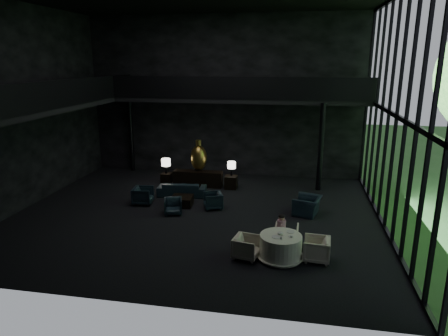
% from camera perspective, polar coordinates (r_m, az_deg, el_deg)
% --- Properties ---
extents(floor, '(14.00, 12.00, 0.02)m').
position_cam_1_polar(floor, '(15.67, -3.97, -6.63)').
color(floor, black).
rests_on(floor, ground).
extents(wall_back, '(14.00, 0.04, 8.00)m').
position_cam_1_polar(wall_back, '(20.50, -0.00, 10.09)').
color(wall_back, black).
rests_on(wall_back, ground).
extents(wall_front, '(14.00, 0.04, 8.00)m').
position_cam_1_polar(wall_front, '(9.06, -13.80, 3.24)').
color(wall_front, black).
rests_on(wall_front, ground).
extents(wall_left, '(0.04, 12.00, 8.00)m').
position_cam_1_polar(wall_left, '(17.76, -26.90, 7.70)').
color(wall_left, black).
rests_on(wall_left, ground).
extents(curtain_wall, '(0.20, 12.00, 8.00)m').
position_cam_1_polar(curtain_wall, '(14.57, 23.45, 6.80)').
color(curtain_wall, black).
rests_on(curtain_wall, ground).
extents(mezzanine_left, '(2.00, 12.00, 0.25)m').
position_cam_1_polar(mezzanine_left, '(17.18, -24.21, 7.81)').
color(mezzanine_left, black).
rests_on(mezzanine_left, wall_left).
extents(mezzanine_back, '(12.00, 2.00, 0.25)m').
position_cam_1_polar(mezzanine_back, '(19.35, 2.42, 9.78)').
color(mezzanine_back, black).
rests_on(mezzanine_back, wall_back).
extents(railing_left, '(0.06, 12.00, 1.00)m').
position_cam_1_polar(railing_left, '(16.58, -21.54, 9.95)').
color(railing_left, black).
rests_on(railing_left, mezzanine_left).
extents(railing_back, '(12.00, 0.06, 1.00)m').
position_cam_1_polar(railing_back, '(18.32, 1.99, 11.37)').
color(railing_back, black).
rests_on(railing_back, mezzanine_back).
extents(column_nw, '(0.24, 0.24, 4.00)m').
position_cam_1_polar(column_nw, '(21.93, -13.15, 4.76)').
color(column_nw, black).
rests_on(column_nw, floor).
extents(column_ne, '(0.24, 0.24, 4.00)m').
position_cam_1_polar(column_ne, '(18.51, 13.65, 2.86)').
color(column_ne, black).
rests_on(column_ne, floor).
extents(console, '(2.33, 0.53, 0.74)m').
position_cam_1_polar(console, '(18.98, -3.73, -1.52)').
color(console, black).
rests_on(console, floor).
extents(bronze_urn, '(0.78, 0.78, 1.45)m').
position_cam_1_polar(bronze_urn, '(18.90, -3.64, 1.52)').
color(bronze_urn, '#AA6A3A').
rests_on(bronze_urn, console).
extents(side_table_left, '(0.48, 0.48, 0.52)m').
position_cam_1_polar(side_table_left, '(19.54, -8.20, -1.49)').
color(side_table_left, black).
rests_on(side_table_left, floor).
extents(table_lamp_left, '(0.43, 0.43, 0.72)m').
position_cam_1_polar(table_lamp_left, '(19.33, -8.30, 0.72)').
color(table_lamp_left, black).
rests_on(table_lamp_left, side_table_left).
extents(side_table_right, '(0.55, 0.55, 0.61)m').
position_cam_1_polar(side_table_right, '(18.62, 1.01, -2.04)').
color(side_table_right, black).
rests_on(side_table_right, floor).
extents(table_lamp_right, '(0.39, 0.39, 0.65)m').
position_cam_1_polar(table_lamp_right, '(18.53, 1.09, 0.34)').
color(table_lamp_right, black).
rests_on(table_lamp_right, side_table_right).
extents(sofa, '(2.18, 0.82, 0.83)m').
position_cam_1_polar(sofa, '(17.71, -6.03, -2.65)').
color(sofa, '#1A3137').
rests_on(sofa, floor).
extents(lounge_armchair_west, '(0.81, 0.86, 0.81)m').
position_cam_1_polar(lounge_armchair_west, '(16.95, -11.51, -3.74)').
color(lounge_armchair_west, black).
rests_on(lounge_armchair_west, floor).
extents(lounge_armchair_east, '(0.81, 0.84, 0.68)m').
position_cam_1_polar(lounge_armchair_east, '(16.13, -1.58, -4.65)').
color(lounge_armchair_east, black).
rests_on(lounge_armchair_east, floor).
extents(lounge_armchair_south, '(0.73, 0.71, 0.61)m').
position_cam_1_polar(lounge_armchair_south, '(15.71, -7.27, -5.46)').
color(lounge_armchair_south, black).
rests_on(lounge_armchair_south, floor).
extents(window_armchair, '(0.97, 1.24, 0.96)m').
position_cam_1_polar(window_armchair, '(15.82, 11.82, -4.86)').
color(window_armchair, black).
rests_on(window_armchair, floor).
extents(coffee_table, '(0.92, 0.92, 0.38)m').
position_cam_1_polar(coffee_table, '(16.60, -6.03, -4.71)').
color(coffee_table, black).
rests_on(coffee_table, floor).
extents(dining_table, '(1.43, 1.43, 0.75)m').
position_cam_1_polar(dining_table, '(12.37, 8.07, -11.29)').
color(dining_table, white).
rests_on(dining_table, floor).
extents(dining_chair_north, '(0.75, 0.71, 0.75)m').
position_cam_1_polar(dining_chair_north, '(13.18, 8.90, -9.36)').
color(dining_chair_north, '#AEAB9D').
rests_on(dining_chair_north, floor).
extents(dining_chair_east, '(0.77, 0.82, 0.79)m').
position_cam_1_polar(dining_chair_east, '(12.42, 13.07, -11.08)').
color(dining_chair_east, '#A7A38E').
rests_on(dining_chair_east, floor).
extents(dining_chair_west, '(0.78, 0.81, 0.72)m').
position_cam_1_polar(dining_chair_west, '(12.30, 3.23, -11.14)').
color(dining_chair_west, '#B9B193').
rests_on(dining_chair_west, floor).
extents(child, '(0.28, 0.28, 0.60)m').
position_cam_1_polar(child, '(13.05, 8.22, -7.80)').
color(child, '#E8A8C2').
rests_on(child, dining_chair_north).
extents(plate_a, '(0.35, 0.35, 0.02)m').
position_cam_1_polar(plate_a, '(12.04, 7.48, -9.75)').
color(plate_a, white).
rests_on(plate_a, dining_table).
extents(plate_b, '(0.29, 0.29, 0.02)m').
position_cam_1_polar(plate_b, '(12.45, 9.46, -8.97)').
color(plate_b, white).
rests_on(plate_b, dining_table).
extents(saucer, '(0.17, 0.17, 0.01)m').
position_cam_1_polar(saucer, '(12.15, 9.51, -9.61)').
color(saucer, white).
rests_on(saucer, dining_table).
extents(coffee_cup, '(0.09, 0.09, 0.07)m').
position_cam_1_polar(coffee_cup, '(12.08, 9.66, -9.57)').
color(coffee_cup, white).
rests_on(coffee_cup, saucer).
extents(cereal_bowl, '(0.17, 0.17, 0.09)m').
position_cam_1_polar(cereal_bowl, '(12.22, 8.05, -9.21)').
color(cereal_bowl, white).
rests_on(cereal_bowl, dining_table).
extents(cream_pot, '(0.07, 0.07, 0.07)m').
position_cam_1_polar(cream_pot, '(11.93, 8.17, -9.88)').
color(cream_pot, '#99999E').
rests_on(cream_pot, dining_table).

